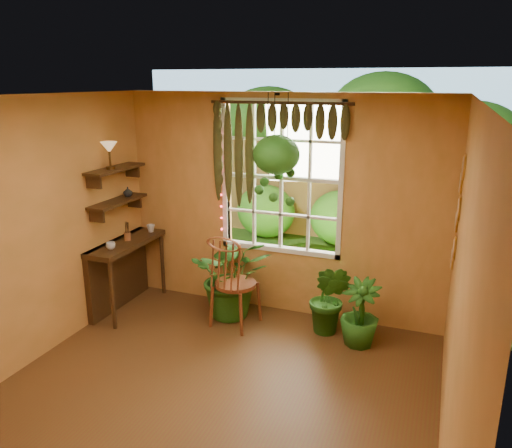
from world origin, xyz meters
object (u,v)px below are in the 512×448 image
(windsor_chair, at_px, (234,295))
(hanging_basket, at_px, (276,160))
(potted_plant_left, at_px, (233,276))
(potted_plant_mid, at_px, (330,299))
(counter_ledge, at_px, (121,266))

(windsor_chair, xyz_separation_m, hanging_basket, (0.38, 0.40, 1.57))
(potted_plant_left, bearing_deg, potted_plant_mid, -1.41)
(windsor_chair, bearing_deg, potted_plant_mid, 19.48)
(windsor_chair, distance_m, potted_plant_left, 0.29)
(hanging_basket, bearing_deg, counter_ledge, -167.13)
(counter_ledge, bearing_deg, potted_plant_left, 10.56)
(windsor_chair, xyz_separation_m, potted_plant_mid, (1.10, 0.20, 0.05))
(counter_ledge, xyz_separation_m, potted_plant_left, (1.44, 0.27, -0.02))
(counter_ledge, relative_size, hanging_basket, 0.94)
(windsor_chair, bearing_deg, hanging_basket, 56.08)
(counter_ledge, relative_size, potted_plant_left, 1.13)
(counter_ledge, xyz_separation_m, potted_plant_mid, (2.65, 0.24, -0.12))
(potted_plant_mid, bearing_deg, hanging_basket, 164.55)
(windsor_chair, height_order, hanging_basket, hanging_basket)
(potted_plant_left, xyz_separation_m, potted_plant_mid, (1.22, -0.03, -0.10))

